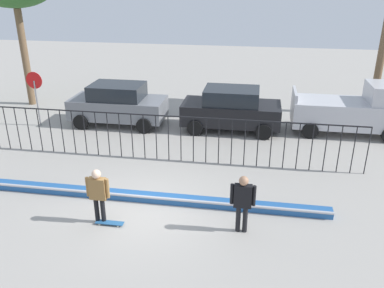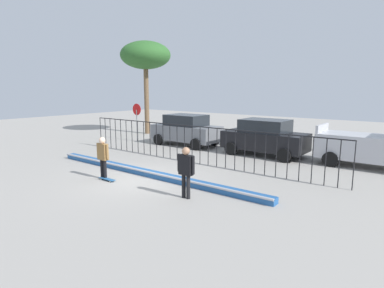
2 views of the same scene
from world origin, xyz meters
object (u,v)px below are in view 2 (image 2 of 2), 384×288
object	(u,v)px
skateboard	(107,179)
palm_tree_short	(146,56)
skateboarder	(103,154)
pickup_truck	(381,145)
parked_car_gray	(186,130)
camera_operator	(186,168)
parked_car_black	(265,137)
stop_sign	(137,117)

from	to	relation	value
skateboard	palm_tree_short	size ratio (longest dim) A/B	0.11
skateboarder	palm_tree_short	world-z (taller)	palm_tree_short
pickup_truck	skateboard	bearing A→B (deg)	-132.30
skateboarder	pickup_truck	xyz separation A→B (m)	(8.28, 8.44, 0.05)
parked_car_gray	skateboarder	bearing A→B (deg)	-71.27
skateboard	pickup_truck	xyz separation A→B (m)	(8.00, 8.51, 0.98)
camera_operator	skateboard	bearing A→B (deg)	5.61
skateboarder	camera_operator	xyz separation A→B (m)	(3.92, 0.23, 0.02)
camera_operator	parked_car_black	xyz separation A→B (m)	(-0.89, 7.72, -0.03)
pickup_truck	palm_tree_short	distance (m)	16.89
pickup_truck	skateboarder	bearing A→B (deg)	-133.53
pickup_truck	stop_sign	size ratio (longest dim) A/B	1.88
parked_car_gray	stop_sign	distance (m)	3.69
skateboarder	parked_car_black	distance (m)	8.51
skateboarder	skateboard	world-z (taller)	skateboarder
pickup_truck	stop_sign	xyz separation A→B (m)	(-13.96, -1.39, 0.58)
stop_sign	skateboarder	bearing A→B (deg)	-51.08
parked_car_black	pickup_truck	xyz separation A→B (m)	(5.24, 0.49, 0.06)
stop_sign	skateboard	bearing A→B (deg)	-50.01
skateboarder	parked_car_black	world-z (taller)	parked_car_black
skateboard	stop_sign	size ratio (longest dim) A/B	0.32
pickup_truck	palm_tree_short	world-z (taller)	palm_tree_short
parked_car_gray	palm_tree_short	size ratio (longest dim) A/B	0.61
skateboarder	camera_operator	distance (m)	3.93
parked_car_black	stop_sign	distance (m)	8.79
parked_car_gray	parked_car_black	world-z (taller)	same
skateboarder	palm_tree_short	size ratio (longest dim) A/B	0.24
parked_car_gray	palm_tree_short	xyz separation A→B (m)	(-5.68, 2.23, 4.91)
parked_car_gray	skateboard	bearing A→B (deg)	-69.52
camera_operator	parked_car_gray	world-z (taller)	parked_car_gray
parked_car_gray	parked_car_black	xyz separation A→B (m)	(5.18, 0.11, 0.00)
skateboarder	stop_sign	distance (m)	9.08
parked_car_gray	palm_tree_short	world-z (taller)	palm_tree_short
parked_car_black	camera_operator	bearing A→B (deg)	-80.56
skateboard	parked_car_black	size ratio (longest dim) A/B	0.19
parked_car_black	stop_sign	xyz separation A→B (m)	(-8.72, -0.90, 0.64)
parked_car_black	palm_tree_short	distance (m)	12.10
skateboard	camera_operator	world-z (taller)	camera_operator
parked_car_black	skateboard	bearing A→B (deg)	-106.10
camera_operator	parked_car_gray	xyz separation A→B (m)	(-6.07, 7.61, -0.03)
skateboard	pickup_truck	bearing A→B (deg)	68.25
parked_car_gray	camera_operator	bearing A→B (deg)	-47.99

